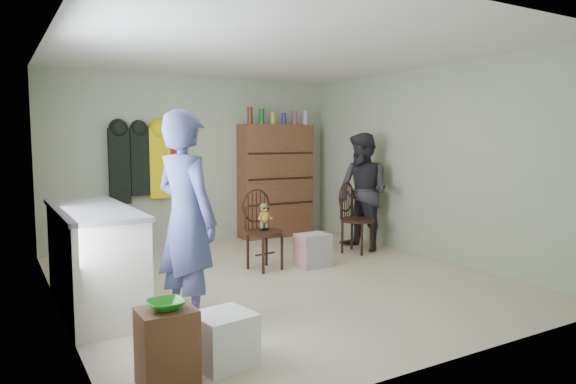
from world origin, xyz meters
TOP-DOWN VIEW (x-y plane):
  - ground_plane at (0.00, 0.00)m, footprint 5.00×5.00m
  - room_walls at (0.00, 0.53)m, footprint 5.00×5.00m
  - counter at (-1.95, 0.00)m, footprint 0.64×1.86m
  - stool at (-1.84, -1.85)m, footprint 0.35×0.30m
  - bowl at (-1.84, -1.85)m, footprint 0.23×0.23m
  - plastic_tub at (-1.41, -1.75)m, footprint 0.43×0.42m
  - chair_front at (0.06, 0.49)m, footprint 0.50×0.50m
  - chair_far at (1.59, 0.69)m, footprint 0.58×0.58m
  - striped_bag at (0.64, 0.27)m, footprint 0.39×0.30m
  - person_left at (-1.37, -0.91)m, footprint 0.61×0.76m
  - person_right at (1.80, 0.75)m, footprint 0.73×0.89m
  - dresser at (1.25, 2.30)m, footprint 1.20×0.39m
  - coat_rack at (-0.83, 2.38)m, footprint 1.42×0.12m

SIDE VIEW (x-z plane):
  - ground_plane at x=0.00m, z-range 0.00..0.00m
  - plastic_tub at x=-1.41m, z-range 0.00..0.36m
  - striped_bag at x=0.64m, z-range 0.00..0.41m
  - stool at x=-1.84m, z-range 0.00..0.50m
  - counter at x=-1.95m, z-range 0.00..0.94m
  - chair_far at x=1.59m, z-range 0.04..1.01m
  - bowl at x=-1.84m, z-range 0.50..0.55m
  - chair_front at x=0.06m, z-range 0.06..1.03m
  - person_right at x=1.80m, z-range 0.00..1.66m
  - person_left at x=-1.37m, z-range 0.00..1.79m
  - dresser at x=1.25m, z-range -0.12..1.94m
  - coat_rack at x=-0.83m, z-range 0.70..1.80m
  - room_walls at x=0.00m, z-range -0.92..4.08m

